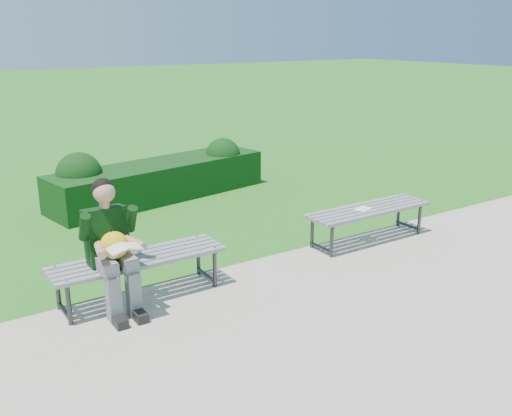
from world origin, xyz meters
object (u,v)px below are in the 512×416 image
bench_right (368,212)px  paper_sheet (363,209)px  bench_left (139,262)px  hedge (156,177)px  seated_boy (111,243)px

bench_right → paper_sheet: bearing=-180.0°
bench_left → bench_right: size_ratio=1.00×
hedge → bench_left: size_ratio=2.14×
hedge → bench_right: hedge is taller
paper_sheet → bench_right: bearing=0.0°
hedge → bench_left: (-1.69, -3.41, 0.06)m
bench_left → seated_boy: 0.44m
bench_right → seated_boy: (-3.47, -0.06, 0.30)m
hedge → paper_sheet: (1.38, -3.45, 0.11)m
seated_boy → paper_sheet: seated_boy is taller
seated_boy → paper_sheet: 3.38m
hedge → seated_boy: 4.05m
hedge → seated_boy: (-1.99, -3.51, 0.36)m
hedge → bench_right: size_ratio=2.14×
bench_left → paper_sheet: size_ratio=7.01×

